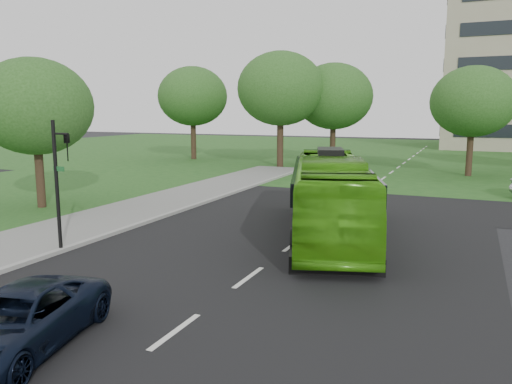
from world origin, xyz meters
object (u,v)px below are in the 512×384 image
tree_park_f (193,96)px  traffic_light (59,176)px  bus (330,196)px  tree_park_c (473,102)px  tree_side_near (35,107)px  tree_park_b (334,96)px  tree_park_a (281,89)px  suv (17,321)px

tree_park_f → traffic_light: (13.31, -31.54, -3.65)m
tree_park_f → bus: (21.20, -25.46, -4.77)m
tree_park_c → tree_park_f: size_ratio=0.88×
tree_side_near → bus: bearing=0.8°
tree_park_b → tree_side_near: (-8.37, -25.97, -1.08)m
tree_park_f → bus: 33.47m
tree_side_near → bus: tree_side_near is taller
tree_park_a → bus: tree_park_a is taller
tree_park_a → suv: (7.22, -34.34, -6.15)m
suv → tree_park_f: bearing=103.2°
tree_park_a → tree_side_near: tree_park_a is taller
bus → tree_park_c: bearing=60.0°
tree_park_a → suv: bearing=-78.1°
tree_park_a → bus: 25.26m
tree_park_f → suv: (17.87, -37.45, -5.71)m
tree_park_c → tree_side_near: size_ratio=1.09×
tree_park_c → suv: (-8.19, -34.03, -4.94)m
suv → tree_park_c: bearing=64.2°
bus → traffic_light: 10.03m
tree_side_near → traffic_light: 9.60m
tree_park_c → bus: bearing=-102.4°
bus → traffic_light: (-7.89, -6.09, 1.12)m
tree_park_c → traffic_light: size_ratio=1.79×
traffic_light → tree_park_f: bearing=109.1°
tree_park_c → tree_park_f: tree_park_f is taller
tree_park_c → tree_park_f: (-26.06, 3.42, 0.77)m
bus → tree_park_a: bearing=97.8°
bus → suv: bearing=-123.1°
tree_park_b → bus: size_ratio=0.81×
suv → traffic_light: traffic_light is taller
tree_park_f → suv: tree_park_f is taller
tree_park_c → tree_park_b: bearing=162.2°
tree_park_f → tree_side_near: size_ratio=1.24×
tree_park_c → bus: 22.91m
tree_park_c → suv: tree_park_c is taller
tree_park_b → tree_side_near: size_ratio=1.22×
tree_park_f → bus: size_ratio=0.83×
tree_park_a → tree_park_f: tree_park_a is taller
bus → suv: 12.49m
tree_park_b → tree_park_f: (-14.48, -0.30, 0.16)m
tree_park_a → suv: size_ratio=2.19×
tree_park_a → tree_park_b: (3.83, 3.42, -0.61)m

